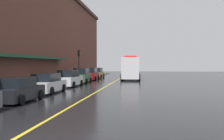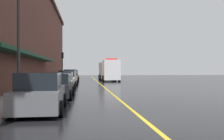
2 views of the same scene
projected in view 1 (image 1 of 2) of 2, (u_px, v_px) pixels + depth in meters
ground_plane at (111, 84)px, 33.12m from camera, size 112.00×112.00×0.00m
sidewalk_left at (62, 83)px, 33.88m from camera, size 2.40×70.00×0.15m
lane_center_stripe at (111, 84)px, 33.12m from camera, size 0.16×70.00×0.01m
brick_building_left at (7, 29)px, 33.57m from camera, size 12.38×64.00×13.59m
parked_car_1 at (18, 90)px, 17.05m from camera, size 2.07×4.51×1.58m
parked_car_2 at (47, 84)px, 22.45m from camera, size 2.06×4.86×1.65m
parked_car_3 at (69, 79)px, 28.80m from camera, size 2.18×4.65×1.78m
parked_car_4 at (82, 76)px, 34.43m from camera, size 1.99×4.18×1.89m
parked_car_5 at (91, 74)px, 40.49m from camera, size 2.13×4.92×1.85m
parked_car_6 at (97, 73)px, 45.99m from camera, size 2.05×4.40×1.78m
box_truck at (131, 69)px, 41.52m from camera, size 3.02×9.28×3.61m
parking_meter_0 at (73, 74)px, 35.70m from camera, size 0.14×0.18×1.33m
parking_meter_1 at (91, 72)px, 47.76m from camera, size 0.14×0.18×1.33m
parking_meter_2 at (91, 72)px, 47.50m from camera, size 0.14×0.18×1.33m
traffic_light_near at (79, 59)px, 38.66m from camera, size 0.38×0.36×4.30m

